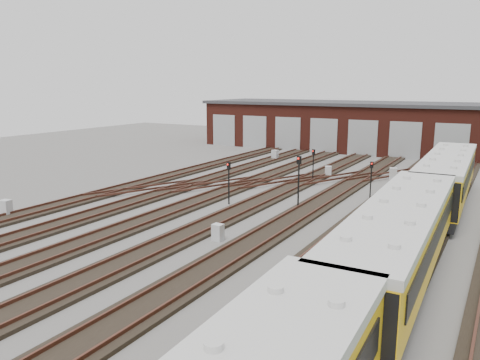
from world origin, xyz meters
The scene contains 13 objects.
ground centered at (0.00, 0.00, 0.00)m, with size 120.00×120.00×0.00m, color #484542.
track_network centered at (-0.17, 0.59, 0.11)m, with size 30.40×70.00×0.33m.
maintenance_shed centered at (-0.01, 39.97, 3.20)m, with size 51.00×12.50×6.35m.
metro_train centered at (10.00, -2.95, 2.06)m, with size 3.36×48.37×3.37m.
signal_mast_0 centered at (-3.79, 5.56, 2.02)m, with size 0.30×0.29×3.14m.
signal_mast_1 centered at (1.09, 6.99, 2.40)m, with size 0.32×0.30×3.78m.
signal_mast_2 centered at (-1.57, 16.60, 1.88)m, with size 0.29×0.27×2.91m.
signal_mast_3 centered at (4.86, 11.99, 1.90)m, with size 0.26×0.24×2.97m.
relay_cabinet_0 centered at (-15.00, -4.62, 0.56)m, with size 0.67×0.56×1.11m, color #B3B5B9.
relay_cabinet_1 centered at (-10.00, 26.05, 0.56)m, with size 0.67×0.56×1.12m, color #B3B5B9.
relay_cabinet_2 centered at (-0.03, -1.75, 0.49)m, with size 0.58×0.49×0.97m, color #B3B5B9.
relay_cabinet_3 centered at (-1.09, 19.34, 0.50)m, with size 0.60×0.50×1.00m, color #B3B5B9.
relay_cabinet_4 centered at (4.59, 21.04, 0.54)m, with size 0.65×0.54×1.08m, color #B3B5B9.
Camera 1 is at (13.65, -22.85, 8.65)m, focal length 35.00 mm.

